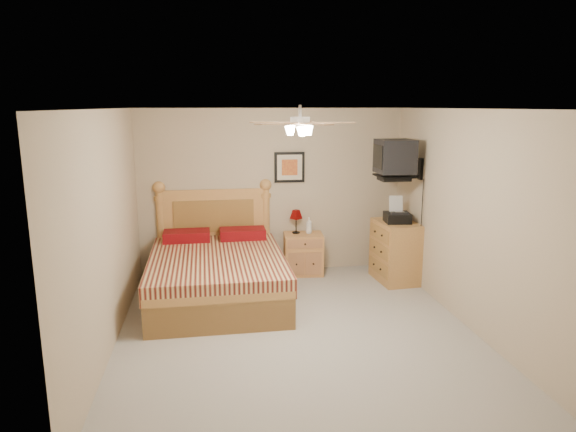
# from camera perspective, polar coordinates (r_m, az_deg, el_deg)

# --- Properties ---
(floor) EXTENTS (4.50, 4.50, 0.00)m
(floor) POSITION_cam_1_polar(r_m,az_deg,el_deg) (6.05, 0.90, -12.58)
(floor) COLOR gray
(floor) RESTS_ON ground
(ceiling) EXTENTS (4.00, 4.50, 0.04)m
(ceiling) POSITION_cam_1_polar(r_m,az_deg,el_deg) (5.49, 0.99, 11.83)
(ceiling) COLOR white
(ceiling) RESTS_ON ground
(wall_back) EXTENTS (4.00, 0.04, 2.50)m
(wall_back) POSITION_cam_1_polar(r_m,az_deg,el_deg) (7.83, -1.81, 2.73)
(wall_back) COLOR tan
(wall_back) RESTS_ON ground
(wall_front) EXTENTS (4.00, 0.04, 2.50)m
(wall_front) POSITION_cam_1_polar(r_m,az_deg,el_deg) (3.54, 7.11, -9.17)
(wall_front) COLOR tan
(wall_front) RESTS_ON ground
(wall_left) EXTENTS (0.04, 4.50, 2.50)m
(wall_left) POSITION_cam_1_polar(r_m,az_deg,el_deg) (5.67, -19.42, -1.61)
(wall_left) COLOR tan
(wall_left) RESTS_ON ground
(wall_right) EXTENTS (0.04, 4.50, 2.50)m
(wall_right) POSITION_cam_1_polar(r_m,az_deg,el_deg) (6.29, 19.22, -0.29)
(wall_right) COLOR tan
(wall_right) RESTS_ON ground
(bed) EXTENTS (1.74, 2.26, 1.45)m
(bed) POSITION_cam_1_polar(r_m,az_deg,el_deg) (6.78, -7.95, -3.40)
(bed) COLOR #C39145
(bed) RESTS_ON ground
(nightstand) EXTENTS (0.61, 0.48, 0.63)m
(nightstand) POSITION_cam_1_polar(r_m,az_deg,el_deg) (7.87, 1.72, -4.22)
(nightstand) COLOR #C77B3B
(nightstand) RESTS_ON ground
(table_lamp) EXTENTS (0.21, 0.21, 0.36)m
(table_lamp) POSITION_cam_1_polar(r_m,az_deg,el_deg) (7.80, 0.90, -0.62)
(table_lamp) COLOR #610404
(table_lamp) RESTS_ON nightstand
(lotion_bottle) EXTENTS (0.13, 0.13, 0.25)m
(lotion_bottle) POSITION_cam_1_polar(r_m,az_deg,el_deg) (7.80, 2.34, -1.04)
(lotion_bottle) COLOR silver
(lotion_bottle) RESTS_ON nightstand
(framed_picture) EXTENTS (0.46, 0.04, 0.46)m
(framed_picture) POSITION_cam_1_polar(r_m,az_deg,el_deg) (7.79, 0.17, 5.44)
(framed_picture) COLOR black
(framed_picture) RESTS_ON wall_back
(dresser) EXTENTS (0.58, 0.79, 0.89)m
(dresser) POSITION_cam_1_polar(r_m,az_deg,el_deg) (7.69, 11.87, -3.87)
(dresser) COLOR #A56E40
(dresser) RESTS_ON ground
(fax_machine) EXTENTS (0.39, 0.41, 0.37)m
(fax_machine) POSITION_cam_1_polar(r_m,az_deg,el_deg) (7.51, 12.09, 0.68)
(fax_machine) COLOR black
(fax_machine) RESTS_ON dresser
(magazine_lower) EXTENTS (0.22, 0.27, 0.02)m
(magazine_lower) POSITION_cam_1_polar(r_m,az_deg,el_deg) (7.81, 11.26, -0.15)
(magazine_lower) COLOR beige
(magazine_lower) RESTS_ON dresser
(magazine_upper) EXTENTS (0.27, 0.33, 0.02)m
(magazine_upper) POSITION_cam_1_polar(r_m,az_deg,el_deg) (7.79, 11.31, -0.00)
(magazine_upper) COLOR tan
(magazine_upper) RESTS_ON magazine_lower
(wall_tv) EXTENTS (0.56, 0.46, 0.58)m
(wall_tv) POSITION_cam_1_polar(r_m,az_deg,el_deg) (7.30, 12.89, 6.18)
(wall_tv) COLOR black
(wall_tv) RESTS_ON wall_right
(ceiling_fan) EXTENTS (1.14, 1.14, 0.28)m
(ceiling_fan) POSITION_cam_1_polar(r_m,az_deg,el_deg) (5.30, 1.35, 10.30)
(ceiling_fan) COLOR white
(ceiling_fan) RESTS_ON ceiling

